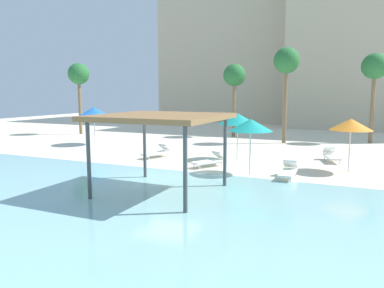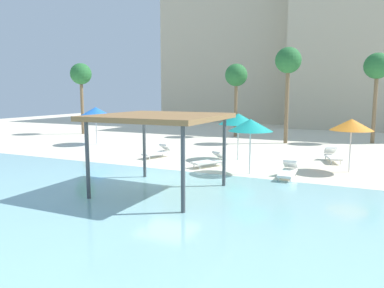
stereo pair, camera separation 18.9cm
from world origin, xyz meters
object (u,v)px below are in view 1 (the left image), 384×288
(shade_pavilion, at_px, (161,119))
(lounge_chair_3, at_px, (288,171))
(beach_umbrella_orange_0, at_px, (351,125))
(palm_tree_1, at_px, (286,63))
(lounge_chair_1, at_px, (331,155))
(palm_tree_2, at_px, (375,68))
(palm_tree_3, at_px, (79,76))
(beach_umbrella_teal_1, at_px, (238,119))
(palm_tree_0, at_px, (234,77))
(beach_umbrella_teal_2, at_px, (251,125))
(beach_umbrella_blue_3, at_px, (94,112))
(lounge_chair_0, at_px, (210,160))
(lounge_chair_2, at_px, (158,152))

(shade_pavilion, relative_size, lounge_chair_3, 2.33)
(beach_umbrella_orange_0, height_order, palm_tree_1, palm_tree_1)
(lounge_chair_1, relative_size, palm_tree_2, 0.30)
(lounge_chair_1, xyz_separation_m, palm_tree_2, (2.15, 9.26, 5.21))
(lounge_chair_1, xyz_separation_m, palm_tree_3, (-21.97, 5.15, 4.96))
(beach_umbrella_teal_1, relative_size, palm_tree_3, 0.41)
(palm_tree_1, xyz_separation_m, palm_tree_3, (-18.18, -1.38, -0.63))
(palm_tree_0, bearing_deg, palm_tree_2, 1.32)
(beach_umbrella_teal_1, height_order, beach_umbrella_teal_2, beach_umbrella_teal_1)
(beach_umbrella_teal_2, height_order, palm_tree_0, palm_tree_0)
(lounge_chair_1, height_order, lounge_chair_3, same)
(beach_umbrella_teal_1, relative_size, lounge_chair_1, 1.32)
(beach_umbrella_teal_1, distance_m, beach_umbrella_blue_3, 11.45)
(beach_umbrella_teal_2, relative_size, lounge_chair_1, 1.29)
(beach_umbrella_teal_2, distance_m, lounge_chair_0, 3.13)
(beach_umbrella_teal_2, height_order, palm_tree_2, palm_tree_2)
(beach_umbrella_blue_3, relative_size, lounge_chair_2, 1.37)
(palm_tree_2, bearing_deg, palm_tree_0, -178.68)
(beach_umbrella_blue_3, distance_m, palm_tree_1, 14.49)
(lounge_chair_1, bearing_deg, beach_umbrella_teal_2, -49.36)
(shade_pavilion, height_order, beach_umbrella_teal_2, shade_pavilion)
(palm_tree_3, bearing_deg, lounge_chair_0, -29.50)
(shade_pavilion, relative_size, lounge_chair_0, 2.27)
(lounge_chair_3, bearing_deg, palm_tree_3, -117.42)
(shade_pavilion, height_order, beach_umbrella_orange_0, shade_pavilion)
(beach_umbrella_orange_0, xyz_separation_m, lounge_chair_1, (-0.95, 2.59, -1.94))
(lounge_chair_0, height_order, lounge_chair_3, same)
(lounge_chair_0, relative_size, palm_tree_0, 0.31)
(beach_umbrella_teal_1, relative_size, lounge_chair_3, 1.38)
(palm_tree_0, height_order, palm_tree_3, palm_tree_3)
(shade_pavilion, height_order, lounge_chair_2, shade_pavilion)
(lounge_chair_2, height_order, lounge_chair_3, same)
(lounge_chair_3, height_order, palm_tree_2, palm_tree_2)
(beach_umbrella_orange_0, bearing_deg, palm_tree_2, 84.18)
(beach_umbrella_blue_3, height_order, lounge_chair_2, beach_umbrella_blue_3)
(beach_umbrella_orange_0, height_order, lounge_chair_3, beach_umbrella_orange_0)
(lounge_chair_3, xyz_separation_m, palm_tree_0, (-7.10, 14.16, 4.77))
(shade_pavilion, height_order, lounge_chair_1, shade_pavilion)
(beach_umbrella_teal_2, bearing_deg, palm_tree_0, 110.72)
(palm_tree_3, bearing_deg, palm_tree_1, 4.35)
(lounge_chair_2, bearing_deg, beach_umbrella_blue_3, -94.05)
(beach_umbrella_orange_0, height_order, palm_tree_0, palm_tree_0)
(lounge_chair_0, distance_m, palm_tree_2, 16.31)
(lounge_chair_1, bearing_deg, shade_pavilion, -45.55)
(beach_umbrella_orange_0, height_order, beach_umbrella_teal_2, beach_umbrella_teal_2)
(palm_tree_0, bearing_deg, beach_umbrella_teal_2, -69.28)
(palm_tree_0, bearing_deg, shade_pavilion, -80.42)
(beach_umbrella_teal_1, bearing_deg, palm_tree_3, 158.16)
(lounge_chair_0, distance_m, lounge_chair_1, 6.93)
(palm_tree_2, bearing_deg, beach_umbrella_blue_3, -153.22)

